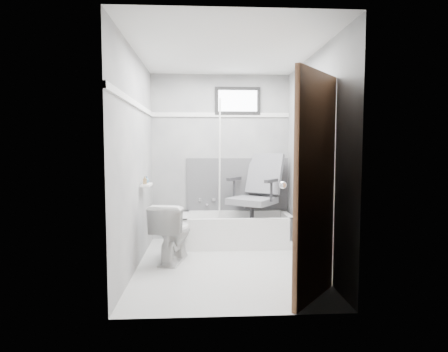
{
  "coord_description": "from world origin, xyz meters",
  "views": [
    {
      "loc": [
        -0.25,
        -4.18,
        1.35
      ],
      "look_at": [
        0.0,
        0.35,
        1.0
      ],
      "focal_mm": 30.0,
      "sensor_mm": 36.0,
      "label": 1
    }
  ],
  "objects": [
    {
      "name": "office_chair",
      "position": [
        0.42,
        0.95,
        0.7
      ],
      "size": [
        0.93,
        0.93,
        1.15
      ],
      "primitive_type": null,
      "rotation": [
        0.0,
        0.0,
        -0.62
      ],
      "color": "slate",
      "rests_on": "bathtub"
    },
    {
      "name": "soap_bottle_b",
      "position": [
        -0.94,
        0.38,
        0.96
      ],
      "size": [
        0.08,
        0.08,
        0.08
      ],
      "primitive_type": "imported",
      "rotation": [
        0.0,
        0.0,
        0.3
      ],
      "color": "slate",
      "rests_on": "shelf"
    },
    {
      "name": "soap_bottle_a",
      "position": [
        -0.94,
        0.24,
        0.97
      ],
      "size": [
        0.05,
        0.05,
        0.1
      ],
      "primitive_type": "imported",
      "rotation": [
        0.0,
        0.0,
        0.24
      ],
      "color": "olive",
      "rests_on": "shelf"
    },
    {
      "name": "backerboard",
      "position": [
        0.25,
        1.29,
        0.8
      ],
      "size": [
        1.5,
        0.02,
        0.78
      ],
      "primitive_type": "cube",
      "color": "#4C4C4F",
      "rests_on": "wall_back"
    },
    {
      "name": "window",
      "position": [
        0.25,
        1.29,
        2.02
      ],
      "size": [
        0.66,
        0.04,
        0.4
      ],
      "primitive_type": null,
      "color": "black",
      "rests_on": "wall_back"
    },
    {
      "name": "wall_left",
      "position": [
        -1.0,
        0.0,
        1.2
      ],
      "size": [
        0.02,
        2.6,
        2.4
      ],
      "primitive_type": "cube",
      "color": "slate",
      "rests_on": "floor"
    },
    {
      "name": "wall_right",
      "position": [
        1.0,
        0.0,
        1.2
      ],
      "size": [
        0.02,
        2.6,
        2.4
      ],
      "primitive_type": "cube",
      "color": "slate",
      "rests_on": "floor"
    },
    {
      "name": "faucet",
      "position": [
        -0.2,
        1.27,
        0.55
      ],
      "size": [
        0.26,
        0.1,
        0.16
      ],
      "primitive_type": null,
      "color": "silver",
      "rests_on": "wall_back"
    },
    {
      "name": "bathtub",
      "position": [
        0.21,
        0.93,
        0.21
      ],
      "size": [
        1.5,
        0.7,
        0.42
      ],
      "primitive_type": null,
      "color": "white",
      "rests_on": "floor"
    },
    {
      "name": "toilet",
      "position": [
        -0.62,
        0.21,
        0.34
      ],
      "size": [
        0.54,
        0.77,
        0.69
      ],
      "primitive_type": "imported",
      "rotation": [
        0.0,
        0.0,
        2.92
      ],
      "color": "silver",
      "rests_on": "floor"
    },
    {
      "name": "trim_back",
      "position": [
        0.0,
        1.29,
        1.82
      ],
      "size": [
        2.0,
        0.02,
        0.06
      ],
      "primitive_type": "cube",
      "color": "white",
      "rests_on": "wall_back"
    },
    {
      "name": "trim_left",
      "position": [
        -0.99,
        0.0,
        1.82
      ],
      "size": [
        0.02,
        2.6,
        0.06
      ],
      "primitive_type": "cube",
      "color": "white",
      "rests_on": "wall_left"
    },
    {
      "name": "floor",
      "position": [
        0.0,
        0.0,
        0.0
      ],
      "size": [
        2.6,
        2.6,
        0.0
      ],
      "primitive_type": "plane",
      "color": "silver",
      "rests_on": "ground"
    },
    {
      "name": "wall_front",
      "position": [
        0.0,
        -1.3,
        1.2
      ],
      "size": [
        2.0,
        0.02,
        2.4
      ],
      "primitive_type": "cube",
      "color": "slate",
      "rests_on": "floor"
    },
    {
      "name": "shelf",
      "position": [
        -0.93,
        0.32,
        0.9
      ],
      "size": [
        0.1,
        0.32,
        0.02
      ],
      "primitive_type": "cube",
      "color": "white",
      "rests_on": "wall_left"
    },
    {
      "name": "door",
      "position": [
        0.98,
        -1.28,
        1.0
      ],
      "size": [
        0.78,
        0.78,
        2.0
      ],
      "primitive_type": null,
      "color": "brown",
      "rests_on": "floor"
    },
    {
      "name": "pole",
      "position": [
        -0.02,
        1.06,
        1.05
      ],
      "size": [
        0.02,
        0.3,
        1.93
      ],
      "primitive_type": "cylinder",
      "rotation": [
        0.14,
        0.0,
        0.0
      ],
      "color": "white",
      "rests_on": "bathtub"
    },
    {
      "name": "ceiling",
      "position": [
        0.0,
        0.0,
        2.4
      ],
      "size": [
        2.6,
        2.6,
        0.0
      ],
      "primitive_type": "plane",
      "rotation": [
        3.14,
        0.0,
        0.0
      ],
      "color": "silver",
      "rests_on": "floor"
    },
    {
      "name": "wall_back",
      "position": [
        0.0,
        1.3,
        1.2
      ],
      "size": [
        2.0,
        0.02,
        2.4
      ],
      "primitive_type": "cube",
      "color": "slate",
      "rests_on": "floor"
    }
  ]
}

